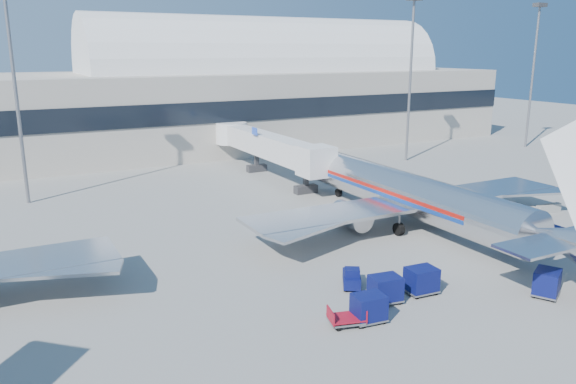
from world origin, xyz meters
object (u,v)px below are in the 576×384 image
mast_east (411,55)px  tug_lead (424,276)px  tug_left (352,278)px  cart_solo_near (547,282)px  cart_train_b (385,289)px  cart_solo_far (551,237)px  barrier_near (500,218)px  cart_train_c (369,308)px  jetbridge_near (264,144)px  mast_far_east (535,55)px  tug_right (523,244)px  cart_train_a (421,280)px  cart_open_red (347,319)px  airliner_main (416,196)px  mast_west (12,57)px  barrier_far (549,209)px  barrier_mid (525,213)px

mast_east → tug_lead: size_ratio=9.37×
tug_left → cart_solo_near: 12.51m
cart_train_b → cart_solo_far: cart_solo_far is taller
barrier_near → cart_solo_far: (-2.06, -6.87, 0.50)m
mast_east → barrier_near: mast_east is taller
cart_train_b → cart_train_c: bearing=-137.9°
jetbridge_near → barrier_near: size_ratio=9.17×
mast_east → cart_solo_far: size_ratio=10.79×
mast_far_east → tug_left: (-57.35, -33.67, -14.12)m
barrier_near → cart_train_c: 24.55m
tug_right → cart_train_a: 12.39m
barrier_near → tug_left: (-20.35, -5.67, 0.22)m
tug_lead → tug_left: (-4.51, 1.98, 0.03)m
cart_open_red → airliner_main: bearing=53.4°
mast_east → cart_solo_far: mast_east is taller
mast_west → cart_solo_near: 51.31m
barrier_near → cart_solo_near: 16.20m
cart_solo_near → cart_solo_far: cart_solo_far is taller
barrier_far → cart_solo_far: size_ratio=1.43×
mast_east → barrier_mid: mast_east is taller
cart_train_c → cart_solo_near: bearing=-5.5°
barrier_near → cart_train_a: 19.02m
mast_east → mast_far_east: same height
mast_far_east → cart_train_a: (-53.92, -36.66, -13.85)m
cart_train_c → cart_solo_far: (20.23, 3.42, 0.05)m
jetbridge_near → cart_train_b: bearing=-104.1°
airliner_main → mast_far_east: 53.06m
airliner_main → barrier_near: (8.00, -2.51, -2.48)m
cart_solo_far → cart_open_red: 21.83m
mast_west → cart_train_b: 43.18m
mast_east → barrier_far: bearing=-100.9°
mast_west → mast_far_east: same height
barrier_mid → tug_lead: (-19.14, -7.65, 0.19)m
barrier_near → cart_train_c: cart_train_c is taller
cart_solo_near → cart_open_red: 13.89m
cart_train_a → cart_solo_near: (6.90, -4.06, -0.01)m
mast_east → barrier_far: size_ratio=7.53×
airliner_main → mast_east: (20.00, 25.49, 11.87)m
cart_train_b → cart_solo_far: (17.76, 1.77, 0.02)m
cart_train_a → cart_train_b: 2.90m
tug_left → cart_train_b: size_ratio=1.16×
cart_train_b → barrier_mid: bearing=28.7°
tug_lead → cart_train_b: size_ratio=1.11×
cart_train_c → cart_solo_near: size_ratio=0.83×
cart_solo_near → tug_right: bearing=21.0°
barrier_mid → cart_train_b: size_ratio=1.38×
tug_left → cart_train_c: (-1.93, -4.62, 0.23)m
mast_east → jetbridge_near: bearing=177.9°
tug_left → cart_solo_near: (10.33, -7.05, 0.26)m
tug_lead → cart_open_red: size_ratio=1.04×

